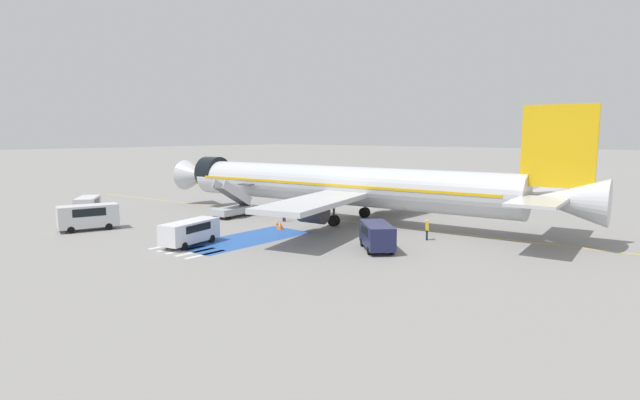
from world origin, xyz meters
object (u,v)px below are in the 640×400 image
object	(u,v)px
service_van_0	(377,234)
ground_crew_1	(284,211)
service_van_3	(88,206)
fuel_tanker	(494,191)
traffic_cone_0	(281,226)
ground_crew_0	(427,228)
service_van_2	(190,231)
airliner	(341,185)
service_van_1	(88,215)
boarding_stairs_forward	(233,207)
ground_crew_2	(382,228)
traffic_cone_1	(277,223)

from	to	relation	value
service_van_0	ground_crew_1	distance (m)	15.21
service_van_3	ground_crew_1	xyz separation A→B (m)	(17.08, 12.20, -0.34)
fuel_tanker	traffic_cone_0	size ratio (longest dim) A/B	16.07
ground_crew_0	ground_crew_1	size ratio (longest dim) A/B	0.96
service_van_2	ground_crew_0	size ratio (longest dim) A/B	3.14
airliner	service_van_3	world-z (taller)	airliner
service_van_1	service_van_2	size ratio (longest dim) A/B	1.01
service_van_0	service_van_2	distance (m)	15.07
ground_crew_1	boarding_stairs_forward	bearing A→B (deg)	147.17
service_van_2	service_van_3	xyz separation A→B (m)	(-18.92, 0.71, 0.20)
service_van_0	service_van_1	distance (m)	27.42
service_van_0	ground_crew_2	xyz separation A→B (m)	(-1.63, 3.29, -0.16)
service_van_2	service_van_3	distance (m)	18.93
airliner	service_van_3	bearing A→B (deg)	122.27
boarding_stairs_forward	ground_crew_1	size ratio (longest dim) A/B	2.95
service_van_1	service_van_3	size ratio (longest dim) A/B	1.20
service_van_0	service_van_1	size ratio (longest dim) A/B	0.84
airliner	ground_crew_0	size ratio (longest dim) A/B	27.46
airliner	fuel_tanker	distance (m)	23.33
traffic_cone_0	traffic_cone_1	size ratio (longest dim) A/B	1.41
service_van_0	service_van_3	size ratio (longest dim) A/B	1.01
fuel_tanker	boarding_stairs_forward	bearing A→B (deg)	-133.51
fuel_tanker	service_van_1	bearing A→B (deg)	-128.68
fuel_tanker	ground_crew_2	size ratio (longest dim) A/B	5.68
service_van_3	ground_crew_1	size ratio (longest dim) A/B	2.54
airliner	ground_crew_2	size ratio (longest dim) A/B	25.75
fuel_tanker	ground_crew_1	bearing A→B (deg)	-124.46
service_van_3	traffic_cone_1	size ratio (longest dim) A/B	9.90
service_van_2	ground_crew_2	world-z (taller)	service_van_2
service_van_2	service_van_3	world-z (taller)	service_van_3
airliner	ground_crew_0	bearing A→B (deg)	-110.04
boarding_stairs_forward	ground_crew_1	bearing A→B (deg)	6.70
service_van_1	ground_crew_1	xyz separation A→B (m)	(10.88, 15.13, -0.35)
service_van_1	airliner	bearing A→B (deg)	-110.04
airliner	traffic_cone_0	bearing A→B (deg)	164.72
traffic_cone_0	service_van_0	bearing A→B (deg)	-6.25
service_van_3	service_van_1	bearing A→B (deg)	-77.60
fuel_tanker	service_van_3	xyz separation A→B (m)	(-29.21, -38.22, -0.40)
boarding_stairs_forward	ground_crew_0	world-z (taller)	boarding_stairs_forward
boarding_stairs_forward	ground_crew_2	distance (m)	19.22
ground_crew_2	traffic_cone_1	xyz separation A→B (m)	(-11.68, -0.84, -0.86)
service_van_1	ground_crew_0	size ratio (longest dim) A/B	3.16
service_van_0	ground_crew_2	distance (m)	3.67
ground_crew_0	traffic_cone_1	distance (m)	14.95
ground_crew_2	service_van_0	bearing A→B (deg)	-65.86
traffic_cone_0	traffic_cone_1	distance (m)	2.02
service_van_0	ground_crew_0	xyz separation A→B (m)	(1.23, 5.85, -0.24)
fuel_tanker	service_van_2	world-z (taller)	fuel_tanker
fuel_tanker	airliner	bearing A→B (deg)	-119.58
service_van_3	traffic_cone_0	size ratio (longest dim) A/B	7.00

